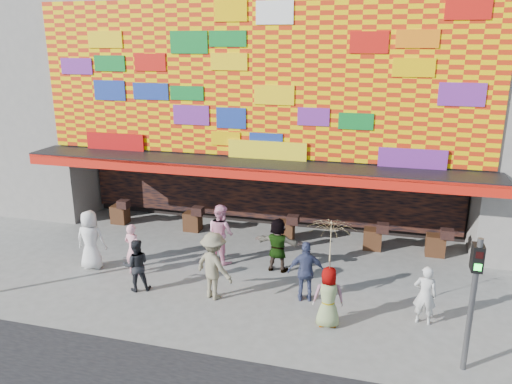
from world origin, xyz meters
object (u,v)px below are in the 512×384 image
Objects in this scene: ped_a at (91,240)px; ped_e at (306,271)px; ped_f at (278,245)px; ped_c at (136,265)px; ped_h at (425,295)px; ped_b at (133,249)px; ped_g at (328,297)px; ped_i at (221,233)px; signal_right at (474,290)px; ped_d at (214,266)px; parasol at (331,242)px.

ped_a reaches higher than ped_e.
ped_c is at bearing 36.83° from ped_f.
ped_a is 9.72m from ped_h.
ped_f is 4.58m from ped_h.
ped_h is at bearing 161.28° from ped_e.
ped_g is (5.99, -1.34, -0.02)m from ped_b.
ped_a reaches higher than ped_h.
ped_i is at bearing -14.36° from ped_h.
ped_h is at bearing 114.34° from signal_right.
ped_a is at bearing -51.80° from ped_c.
ped_c is at bearing -17.04° from ped_g.
ped_i is (-6.04, 2.16, 0.18)m from ped_h.
signal_right is 3.35m from ped_g.
ped_e is 1.09× the size of ped_g.
ped_f is (-1.14, 1.59, -0.01)m from ped_e.
ped_g is (7.43, -1.37, -0.15)m from ped_a.
signal_right reaches higher than ped_a.
ped_f is at bearing -96.64° from ped_d.
ped_d reaches higher than ped_f.
ped_c is 0.75× the size of parasol.
signal_right is at bearing -17.11° from parasol.
ped_f is 1.08× the size of ped_g.
ped_g is at bearing 178.44° from ped_b.
ped_d is at bearing 156.74° from ped_c.
parasol reaches higher than ped_d.
ped_b is 2.72m from ped_i.
ped_f is 1.10× the size of ped_h.
ped_d reaches higher than ped_b.
signal_right reaches higher than parasol.
ped_a is 7.55m from ped_g.
ped_e is at bearing -178.01° from ped_i.
ped_i reaches higher than ped_f.
ped_a reaches higher than ped_c.
ped_b reaches higher than ped_h.
ped_c is at bearing -3.65° from ped_e.
ped_i is (1.63, 2.47, 0.19)m from ped_c.
ped_e is (-3.77, 2.05, -1.02)m from signal_right.
ped_f is at bearing 124.77° from parasol.
ped_a is at bearing 14.43° from ped_d.
ped_e is at bearing -143.26° from ped_d.
ped_d is at bearing -23.06° from ped_g.
parasol reaches higher than ped_g.
ped_d reaches higher than ped_i.
ped_i is at bearing -50.03° from ped_g.
signal_right is at bearing 143.49° from ped_c.
ped_h reaches higher than ped_c.
ped_f is (1.28, 2.11, -0.10)m from ped_d.
ped_a reaches higher than ped_f.
ped_b is 0.95× the size of ped_f.
ped_i is at bearing -2.06° from ped_f.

